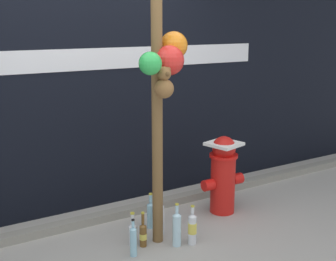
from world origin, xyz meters
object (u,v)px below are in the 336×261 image
object	(u,v)px
fire_hydrant	(223,173)
bottle_4	(161,218)
memorial_post	(162,40)
bottle_2	(133,241)
bottle_6	(177,228)
bottle_3	(192,228)
bottle_0	(151,214)
bottle_1	(143,234)
bottle_5	(133,233)

from	to	relation	value
fire_hydrant	bottle_4	xyz separation A→B (m)	(-0.80, -0.11, -0.26)
memorial_post	bottle_2	bearing A→B (deg)	-163.32
bottle_2	bottle_4	distance (m)	0.45
bottle_6	bottle_3	bearing A→B (deg)	-18.22
bottle_0	bottle_1	bearing A→B (deg)	-129.12
memorial_post	bottle_4	distance (m)	1.62
bottle_1	bottle_6	size ratio (longest dim) A/B	0.81
memorial_post	bottle_2	distance (m)	1.68
bottle_3	fire_hydrant	bearing A→B (deg)	32.66
bottle_0	bottle_1	world-z (taller)	bottle_0
fire_hydrant	bottle_2	size ratio (longest dim) A/B	2.42
bottle_3	bottle_5	world-z (taller)	bottle_3
fire_hydrant	bottle_6	size ratio (longest dim) A/B	2.04
bottle_2	bottle_5	size ratio (longest dim) A/B	1.08
bottle_3	bottle_2	bearing A→B (deg)	171.85
bottle_0	bottle_5	world-z (taller)	bottle_0
fire_hydrant	bottle_0	bearing A→B (deg)	176.45
fire_hydrant	bottle_4	size ratio (longest dim) A/B	1.97
bottle_2	bottle_5	xyz separation A→B (m)	(0.08, 0.17, -0.02)
fire_hydrant	bottle_6	distance (m)	0.91
bottle_4	bottle_6	distance (m)	0.26
fire_hydrant	bottle_5	world-z (taller)	fire_hydrant
bottle_6	bottle_0	bearing A→B (deg)	94.14
memorial_post	bottle_1	bearing A→B (deg)	178.86
memorial_post	bottle_1	size ratio (longest dim) A/B	9.40
bottle_0	bottle_5	xyz separation A→B (m)	(-0.30, -0.22, -0.02)
bottle_3	bottle_5	xyz separation A→B (m)	(-0.46, 0.25, -0.03)
bottle_0	bottle_2	world-z (taller)	bottle_0
bottle_5	bottle_2	bearing A→B (deg)	-114.64
bottle_3	bottle_0	bearing A→B (deg)	109.35
bottle_2	bottle_1	bearing A→B (deg)	36.09
bottle_1	bottle_6	xyz separation A→B (m)	(0.26, -0.14, 0.05)
fire_hydrant	bottle_1	bearing A→B (deg)	-167.44
bottle_2	bottle_6	size ratio (longest dim) A/B	0.84
fire_hydrant	bottle_2	distance (m)	1.28
memorial_post	bottle_4	xyz separation A→B (m)	(0.05, 0.12, -1.62)
fire_hydrant	bottle_5	size ratio (longest dim) A/B	2.62
bottle_0	bottle_6	bearing A→B (deg)	-85.86
fire_hydrant	bottle_0	distance (m)	0.87
bottle_1	bottle_3	distance (m)	0.44
bottle_6	bottle_2	bearing A→B (deg)	175.30
fire_hydrant	bottle_2	bearing A→B (deg)	-164.09
bottle_0	bottle_1	size ratio (longest dim) A/B	1.08
bottle_0	bottle_2	bearing A→B (deg)	-134.01
fire_hydrant	bottle_0	xyz separation A→B (m)	(-0.82, 0.05, -0.28)
fire_hydrant	memorial_post	bearing A→B (deg)	-164.41
bottle_4	bottle_6	world-z (taller)	bottle_4
bottle_0	bottle_4	bearing A→B (deg)	-84.61
bottle_2	bottle_6	bearing A→B (deg)	-4.70
bottle_4	fire_hydrant	bearing A→B (deg)	8.11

